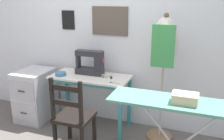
# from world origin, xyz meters

# --- Properties ---
(ground_plane) EXTENTS (14.00, 14.00, 0.00)m
(ground_plane) POSITION_xyz_m (0.00, 0.00, 0.00)
(ground_plane) COLOR #5B5651
(wall_back) EXTENTS (10.00, 0.07, 2.55)m
(wall_back) POSITION_xyz_m (0.00, 0.54, 1.28)
(wall_back) COLOR silver
(wall_back) RESTS_ON ground_plane
(sewing_table) EXTENTS (1.04, 0.48, 0.73)m
(sewing_table) POSITION_xyz_m (0.00, 0.23, 0.62)
(sewing_table) COLOR silver
(sewing_table) RESTS_ON ground_plane
(sewing_machine) EXTENTS (0.38, 0.16, 0.34)m
(sewing_machine) POSITION_xyz_m (-0.02, 0.31, 0.88)
(sewing_machine) COLOR #28282D
(sewing_machine) RESTS_ON sewing_table
(fabric_bowl) EXTENTS (0.14, 0.14, 0.04)m
(fabric_bowl) POSITION_xyz_m (-0.37, 0.12, 0.75)
(fabric_bowl) COLOR teal
(fabric_bowl) RESTS_ON sewing_table
(scissors) EXTENTS (0.14, 0.06, 0.01)m
(scissors) POSITION_xyz_m (0.37, 0.08, 0.73)
(scissors) COLOR silver
(scissors) RESTS_ON sewing_table
(thread_spool_near_machine) EXTENTS (0.04, 0.04, 0.04)m
(thread_spool_near_machine) POSITION_xyz_m (0.19, 0.23, 0.75)
(thread_spool_near_machine) COLOR green
(thread_spool_near_machine) RESTS_ON sewing_table
(thread_spool_mid_table) EXTENTS (0.04, 0.04, 0.04)m
(thread_spool_mid_table) POSITION_xyz_m (0.24, 0.25, 0.75)
(thread_spool_mid_table) COLOR silver
(thread_spool_mid_table) RESTS_ON sewing_table
(thread_spool_far_edge) EXTENTS (0.03, 0.03, 0.04)m
(thread_spool_far_edge) POSITION_xyz_m (0.30, 0.22, 0.75)
(thread_spool_far_edge) COLOR black
(thread_spool_far_edge) RESTS_ON sewing_table
(wooden_chair) EXTENTS (0.40, 0.38, 0.91)m
(wooden_chair) POSITION_xyz_m (0.05, -0.34, 0.42)
(wooden_chair) COLOR black
(wooden_chair) RESTS_ON ground_plane
(filing_cabinet) EXTENTS (0.43, 0.56, 0.72)m
(filing_cabinet) POSITION_xyz_m (-0.86, 0.18, 0.36)
(filing_cabinet) COLOR #B7B7BC
(filing_cabinet) RESTS_ON ground_plane
(dress_form) EXTENTS (0.32, 0.32, 1.56)m
(dress_form) POSITION_xyz_m (0.93, 0.27, 1.13)
(dress_form) COLOR #846647
(dress_form) RESTS_ON ground_plane
(ironing_board) EXTENTS (1.20, 0.35, 0.90)m
(ironing_board) POSITION_xyz_m (1.20, -0.58, 0.84)
(ironing_board) COLOR #518E7A
(ironing_board) RESTS_ON ground_plane
(storage_box) EXTENTS (0.21, 0.15, 0.08)m
(storage_box) POSITION_xyz_m (1.24, -0.59, 0.93)
(storage_box) COLOR beige
(storage_box) RESTS_ON ironing_board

